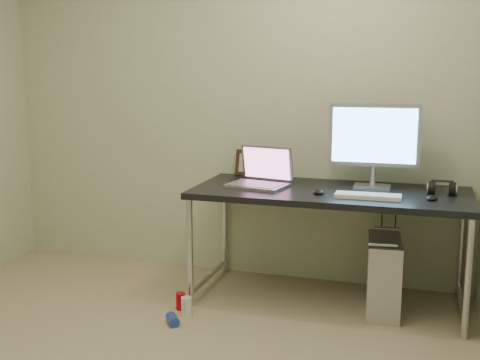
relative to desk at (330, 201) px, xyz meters
name	(u,v)px	position (x,y,z in m)	size (l,w,h in m)	color
wall_back	(230,106)	(-0.81, 0.38, 0.57)	(3.50, 0.02, 2.50)	beige
desk	(330,201)	(0.00, 0.00, 0.00)	(1.76, 0.77, 0.75)	black
tower_computer	(383,276)	(0.36, -0.08, -0.44)	(0.24, 0.47, 0.51)	#B4B4B9
cable_a	(381,233)	(0.31, 0.33, -0.28)	(0.01, 0.01, 0.70)	black
cable_b	(394,238)	(0.40, 0.31, -0.30)	(0.01, 0.01, 0.72)	black
can_red	(181,301)	(-0.87, -0.43, -0.62)	(0.06, 0.06, 0.11)	red
can_white	(187,307)	(-0.80, -0.51, -0.62)	(0.07, 0.07, 0.12)	white
can_blue	(173,320)	(-0.83, -0.66, -0.65)	(0.06, 0.06, 0.11)	blue
laptop	(261,177)	(-0.47, 0.01, 0.13)	(0.42, 0.37, 0.26)	#B9B9C1
monitor	(374,139)	(0.25, 0.15, 0.39)	(0.58, 0.18, 0.55)	#B9B9C1
keyboard	(368,196)	(0.25, -0.17, 0.08)	(0.39, 0.13, 0.02)	white
mouse_right	(432,197)	(0.62, -0.11, 0.09)	(0.06, 0.10, 0.04)	black
mouse_left	(319,191)	(-0.05, -0.14, 0.09)	(0.07, 0.11, 0.04)	black
headphones	(442,189)	(0.68, 0.07, 0.10)	(0.17, 0.10, 0.11)	black
picture_frame	(251,163)	(-0.63, 0.35, 0.17)	(0.24, 0.03, 0.19)	black
webcam	(285,168)	(-0.36, 0.28, 0.15)	(0.04, 0.04, 0.11)	silver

